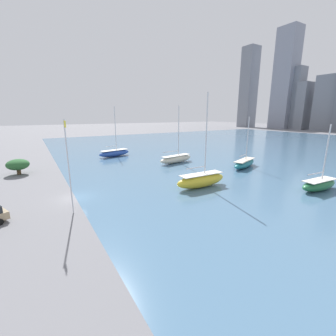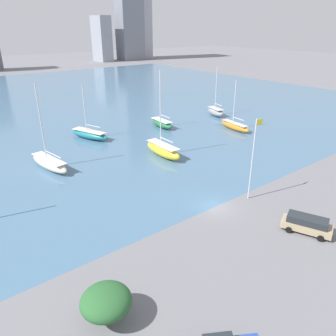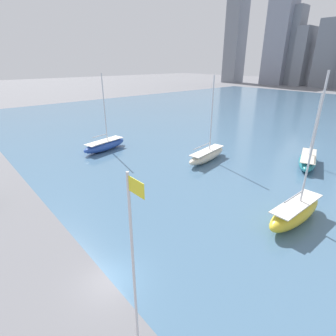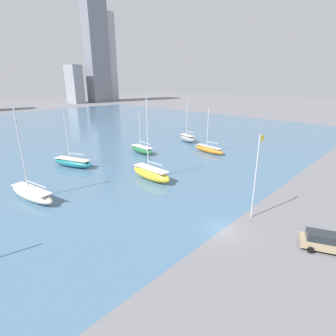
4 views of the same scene
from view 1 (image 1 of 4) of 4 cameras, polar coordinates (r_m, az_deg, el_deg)
ground_plane at (r=33.44m, az=-22.41°, el=-7.00°), size 500.00×500.00×0.00m
harbor_water at (r=81.24m, az=35.59°, el=3.08°), size 180.00×140.00×0.00m
flag_pole at (r=26.88m, az=-23.96°, el=0.90°), size 1.24×0.14×10.63m
yard_shrub at (r=50.88m, az=-33.84°, el=0.71°), size 3.89×3.89×2.93m
sailboat_yellow at (r=35.36m, az=8.43°, el=-3.00°), size 2.45×8.86×14.25m
sailboat_teal at (r=50.82m, az=18.83°, el=1.15°), size 5.52×9.61×10.64m
sailboat_cream at (r=52.74m, az=2.07°, el=2.38°), size 3.69×9.73×13.09m
sailboat_green at (r=40.49m, az=33.99°, el=-3.49°), size 2.69×7.48×9.76m
sailboat_blue at (r=62.60m, az=-13.44°, el=3.76°), size 4.45×9.31×13.16m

